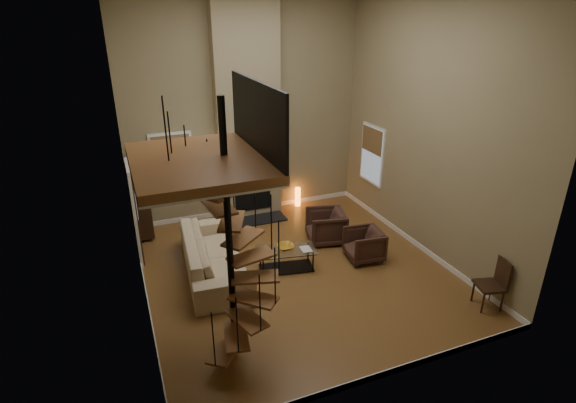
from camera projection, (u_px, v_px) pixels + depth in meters
name	position (u px, v px, depth m)	size (l,w,h in m)	color
ground	(295.00, 270.00, 9.34)	(6.00, 6.50, 0.01)	olive
back_wall	(245.00, 110.00, 11.03)	(6.00, 0.02, 5.50)	#90825D
front_wall	(398.00, 209.00, 5.48)	(6.00, 0.02, 5.50)	#90825D
left_wall	(126.00, 161.00, 7.23)	(0.02, 6.50, 5.50)	#90825D
right_wall	(428.00, 128.00, 9.28)	(0.02, 6.50, 5.50)	#90825D
baseboard_back	(249.00, 209.00, 12.08)	(6.00, 0.02, 0.12)	white
baseboard_front	(380.00, 375.00, 6.55)	(6.00, 0.02, 0.12)	white
baseboard_left	(147.00, 299.00, 8.29)	(0.02, 6.50, 0.12)	white
baseboard_right	(414.00, 242.00, 10.34)	(0.02, 6.50, 0.12)	white
chimney_breast	(248.00, 111.00, 10.87)	(1.60, 0.38, 5.50)	#998863
hearth	(257.00, 220.00, 11.52)	(1.50, 0.60, 0.04)	black
firebox	(253.00, 197.00, 11.56)	(0.95, 0.02, 0.72)	black
mantel	(253.00, 176.00, 11.26)	(1.70, 0.18, 0.06)	white
mirror_frame	(251.00, 145.00, 11.00)	(0.94, 0.94, 0.10)	black
mirror_disc	(251.00, 145.00, 11.00)	(0.80, 0.80, 0.01)	white
vase_left	(231.00, 173.00, 11.05)	(0.24, 0.24, 0.25)	black
vase_right	(275.00, 168.00, 11.45)	(0.20, 0.20, 0.21)	#1B615D
window_back	(172.00, 162.00, 10.80)	(1.02, 0.06, 1.52)	white
window_right	(372.00, 154.00, 11.42)	(0.06, 1.02, 1.52)	white
entry_door	(135.00, 213.00, 9.45)	(0.10, 1.05, 2.16)	white
loft	(206.00, 157.00, 5.83)	(1.70, 2.20, 1.09)	brown
spiral_stair	(231.00, 250.00, 6.50)	(1.47, 1.47, 4.06)	black
hutch	(141.00, 199.00, 10.39)	(0.37, 0.79, 1.76)	#311D10
sofa	(213.00, 255.00, 9.12)	(2.88, 1.12, 0.84)	#C7B08A
armchair_near	(329.00, 226.00, 10.43)	(0.84, 0.86, 0.78)	#42271E
armchair_far	(367.00, 244.00, 9.63)	(0.73, 0.75, 0.69)	#42271E
coffee_table	(286.00, 257.00, 9.26)	(1.30, 0.82, 0.45)	silver
bowl	(285.00, 247.00, 9.22)	(0.35, 0.35, 0.09)	gold
book	(305.00, 250.00, 9.19)	(0.21, 0.28, 0.03)	gray
floor_lamp	(213.00, 179.00, 10.34)	(0.40, 0.40, 1.71)	black
accent_lamp	(298.00, 197.00, 12.34)	(0.15, 0.15, 0.54)	orange
side_chair	(495.00, 281.00, 7.99)	(0.56, 0.56, 0.97)	#311D10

